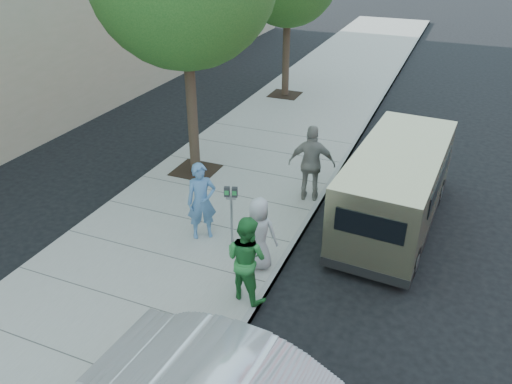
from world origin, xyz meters
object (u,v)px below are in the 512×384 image
parking_meter (231,203)px  person_striped_polo (312,164)px  person_green_shirt (246,258)px  person_gray_shirt (259,234)px  van (397,186)px  person_officer (202,201)px

parking_meter → person_striped_polo: (1.02, 2.55, -0.00)m
parking_meter → person_green_shirt: size_ratio=0.79×
parking_meter → person_gray_shirt: size_ratio=0.87×
person_gray_shirt → person_striped_polo: (0.15, 3.12, 0.20)m
person_green_shirt → person_striped_polo: size_ratio=0.87×
parking_meter → person_gray_shirt: person_gray_shirt is taller
person_green_shirt → person_gray_shirt: person_green_shirt is taller
van → person_striped_polo: 2.12m
person_officer → person_green_shirt: person_officer is taller
person_green_shirt → person_gray_shirt: bearing=-66.1°
person_officer → parking_meter: bearing=-34.7°
person_officer → person_gray_shirt: bearing=-55.8°
person_officer → person_gray_shirt: size_ratio=1.14×
person_officer → person_striped_polo: size_ratio=0.90×
person_green_shirt → person_striped_polo: 4.08m
parking_meter → person_gray_shirt: (0.87, -0.57, -0.21)m
person_striped_polo → person_officer: bearing=44.4°
person_striped_polo → person_gray_shirt: bearing=75.5°
person_striped_polo → parking_meter: bearing=56.5°
person_officer → person_gray_shirt: (1.57, -0.55, -0.11)m
parking_meter → person_striped_polo: size_ratio=0.69×
person_gray_shirt → person_striped_polo: bearing=-96.6°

